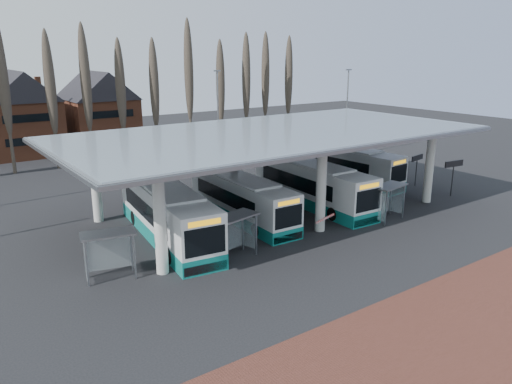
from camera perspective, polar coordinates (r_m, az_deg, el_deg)
ground at (r=33.79m, az=10.14°, el=-5.53°), size 140.00×140.00×0.00m
station_canopy at (r=38.07m, az=1.96°, el=6.01°), size 32.00×16.00×6.34m
poplar_row at (r=59.46m, az=-13.10°, el=12.15°), size 45.10×1.10×14.50m
lamp_post_b at (r=56.22m, az=-4.37°, el=8.79°), size 0.80×0.16×10.17m
lamp_post_c at (r=60.20m, az=10.33°, el=9.05°), size 0.80×0.16×10.17m
bus_0 at (r=33.80m, az=-10.14°, el=-2.45°), size 4.36×13.28×3.62m
bus_1 at (r=37.18m, az=-1.69°, el=-0.81°), size 2.95×11.75×3.24m
bus_2 at (r=40.86m, az=6.34°, el=0.83°), size 3.25×12.79×3.53m
bus_3 at (r=48.72m, az=9.97°, el=3.06°), size 3.66×12.43×3.40m
shelter_0 at (r=28.60m, az=-16.50°, el=-5.77°), size 3.15×2.07×2.69m
shelter_1 at (r=30.06m, az=-2.63°, el=-3.98°), size 3.18×2.03×2.73m
shelter_2 at (r=38.10m, az=14.74°, el=-0.26°), size 3.07×1.87×2.68m
info_sign_0 at (r=46.00m, az=21.66°, el=2.73°), size 2.10×0.38×3.13m
info_sign_1 at (r=48.53m, az=17.94°, el=3.49°), size 1.95×0.44×2.92m
barrier at (r=34.87m, az=7.77°, el=-3.11°), size 2.33×0.99×1.20m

